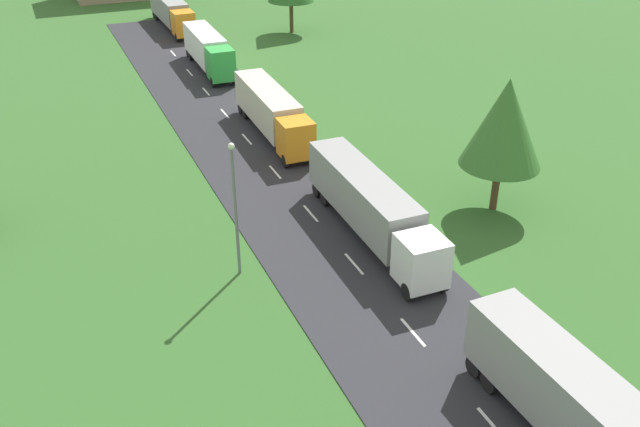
{
  "coord_description": "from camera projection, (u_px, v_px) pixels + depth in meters",
  "views": [
    {
      "loc": [
        -15.19,
        0.47,
        22.32
      ],
      "look_at": [
        -0.36,
        34.86,
        1.37
      ],
      "focal_mm": 38.66,
      "sensor_mm": 36.0,
      "label": 1
    }
  ],
  "objects": [
    {
      "name": "truck_lead",
      "position": [
        580.0,
        409.0,
        27.28
      ],
      "size": [
        2.72,
        12.33,
        3.8
      ],
      "color": "blue",
      "rests_on": "road"
    },
    {
      "name": "lamppost_second",
      "position": [
        235.0,
        204.0,
        37.4
      ],
      "size": [
        0.36,
        0.36,
        8.11
      ],
      "color": "slate",
      "rests_on": "ground"
    },
    {
      "name": "truck_third",
      "position": [
        272.0,
        111.0,
        56.3
      ],
      "size": [
        2.83,
        13.52,
        3.68
      ],
      "color": "orange",
      "rests_on": "road"
    },
    {
      "name": "road",
      "position": [
        406.0,
        325.0,
        35.39
      ],
      "size": [
        10.0,
        140.0,
        0.06
      ],
      "primitive_type": "cube",
      "color": "#2B2B30",
      "rests_on": "ground"
    },
    {
      "name": "truck_fourth",
      "position": [
        208.0,
        49.0,
        71.9
      ],
      "size": [
        2.76,
        12.59,
        3.74
      ],
      "color": "green",
      "rests_on": "road"
    },
    {
      "name": "truck_fifth",
      "position": [
        171.0,
        11.0,
        87.29
      ],
      "size": [
        2.57,
        14.77,
        3.67
      ],
      "color": "orange",
      "rests_on": "road"
    },
    {
      "name": "truck_second",
      "position": [
        370.0,
        205.0,
        42.17
      ],
      "size": [
        2.72,
        14.59,
        3.73
      ],
      "color": "white",
      "rests_on": "road"
    },
    {
      "name": "tree_oak",
      "position": [
        504.0,
        123.0,
        43.35
      ],
      "size": [
        5.26,
        5.26,
        9.04
      ],
      "color": "#513823",
      "rests_on": "ground"
    },
    {
      "name": "lane_marking_centre",
      "position": [
        452.0,
        377.0,
        31.95
      ],
      "size": [
        0.16,
        118.77,
        0.01
      ],
      "color": "white",
      "rests_on": "road"
    }
  ]
}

